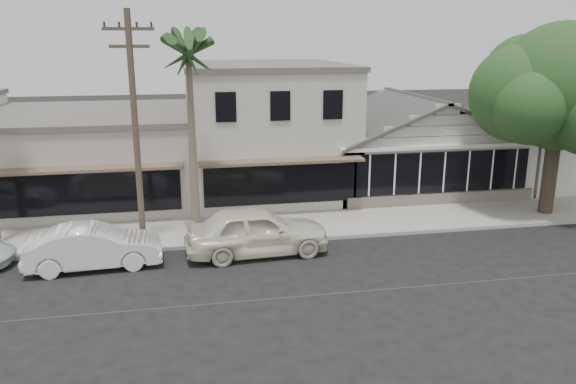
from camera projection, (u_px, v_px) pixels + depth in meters
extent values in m
plane|color=black|center=(414.00, 287.00, 18.61)|extent=(140.00, 140.00, 0.00)
cube|color=#9E9991|center=(171.00, 233.00, 23.55)|extent=(90.00, 3.50, 0.15)
cube|color=silver|center=(410.00, 160.00, 30.95)|extent=(10.00, 8.00, 3.00)
cube|color=black|center=(444.00, 172.00, 27.04)|extent=(8.80, 0.10, 2.00)
cube|color=#60564C|center=(442.00, 200.00, 27.42)|extent=(9.60, 0.18, 0.70)
cube|color=silver|center=(555.00, 158.00, 31.48)|extent=(6.00, 6.00, 3.00)
cube|color=beige|center=(264.00, 130.00, 30.00)|extent=(8.00, 10.00, 6.50)
cube|color=#BAB5A7|center=(90.00, 157.00, 28.69)|extent=(10.00, 10.00, 4.20)
cylinder|color=brown|center=(136.00, 136.00, 20.73)|extent=(0.24, 0.24, 9.00)
cube|color=brown|center=(128.00, 29.00, 19.73)|extent=(1.80, 0.12, 0.12)
cube|color=brown|center=(129.00, 46.00, 19.88)|extent=(1.40, 0.12, 0.12)
imported|color=silver|center=(257.00, 231.00, 21.26)|extent=(5.54, 2.51, 1.85)
imported|color=white|center=(94.00, 247.00, 20.04)|extent=(4.82, 1.94, 1.56)
cylinder|color=#46392B|center=(549.00, 179.00, 25.77)|extent=(0.65, 0.65, 3.45)
sphere|color=#1D3C18|center=(561.00, 86.00, 24.66)|extent=(5.61, 5.61, 5.61)
sphere|color=#1D3C18|center=(519.00, 94.00, 24.84)|extent=(4.32, 4.32, 4.32)
sphere|color=#1D3C18|center=(525.00, 77.00, 26.09)|extent=(3.89, 3.89, 3.89)
sphere|color=#1D3C18|center=(567.00, 67.00, 26.12)|extent=(3.45, 3.45, 3.45)
sphere|color=#1D3C18|center=(531.00, 107.00, 23.69)|extent=(3.24, 3.24, 3.24)
cone|color=#726651|center=(193.00, 151.00, 22.40)|extent=(0.40, 0.40, 7.29)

